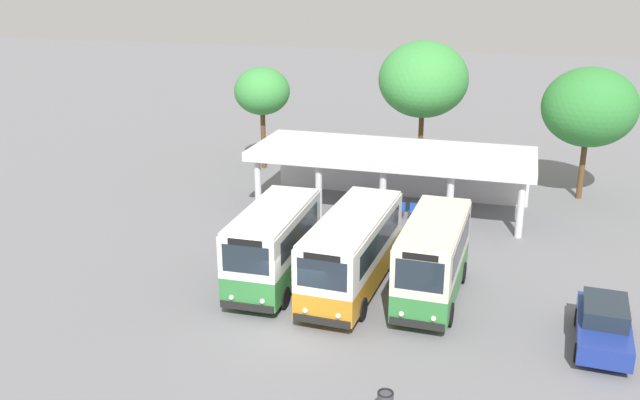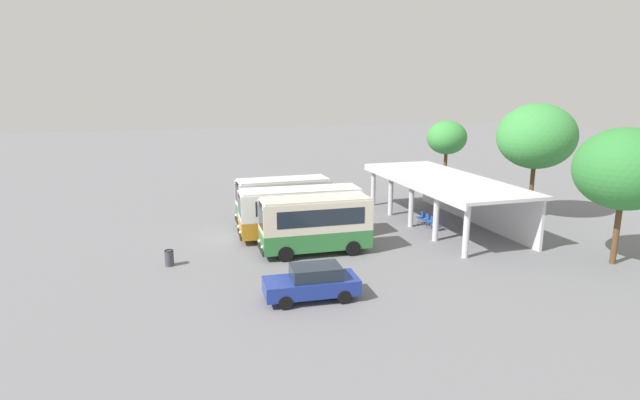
{
  "view_description": "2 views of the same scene",
  "coord_description": "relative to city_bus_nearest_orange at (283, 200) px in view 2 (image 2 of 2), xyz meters",
  "views": [
    {
      "loc": [
        7.47,
        -21.99,
        12.83
      ],
      "look_at": [
        -1.16,
        7.5,
        2.52
      ],
      "focal_mm": 39.41,
      "sensor_mm": 36.0,
      "label": 1
    },
    {
      "loc": [
        31.8,
        -3.95,
        9.6
      ],
      "look_at": [
        -1.12,
        5.88,
        1.87
      ],
      "focal_mm": 28.23,
      "sensor_mm": 36.0,
      "label": 2
    }
  ],
  "objects": [
    {
      "name": "waiting_chair_middle_seat",
      "position": [
        3.68,
        9.63,
        -1.33
      ],
      "size": [
        0.45,
        0.45,
        0.86
      ],
      "color": "slate",
      "rests_on": "ground"
    },
    {
      "name": "parked_car_flank",
      "position": [
        12.86,
        -1.5,
        -1.02
      ],
      "size": [
        2.02,
        4.43,
        1.62
      ],
      "color": "black",
      "rests_on": "ground"
    },
    {
      "name": "roadside_tree_behind_canopy",
      "position": [
        3.39,
        18.01,
        4.27
      ],
      "size": [
        5.54,
        5.54,
        8.49
      ],
      "color": "brown",
      "rests_on": "ground"
    },
    {
      "name": "litter_bin_apron",
      "position": [
        6.31,
        -7.82,
        -1.4
      ],
      "size": [
        0.49,
        0.49,
        0.9
      ],
      "color": "#3F3F47",
      "rests_on": "ground"
    },
    {
      "name": "roadside_tree_west_of_canopy",
      "position": [
        -6.78,
        16.76,
        3.24
      ],
      "size": [
        3.6,
        3.6,
        6.66
      ],
      "color": "brown",
      "rests_on": "ground"
    },
    {
      "name": "waiting_chair_fourth_seat",
      "position": [
        4.35,
        9.62,
        -1.33
      ],
      "size": [
        0.45,
        0.45,
        0.86
      ],
      "color": "slate",
      "rests_on": "ground"
    },
    {
      "name": "city_bus_middle_cream",
      "position": [
        6.55,
        0.45,
        0.0
      ],
      "size": [
        2.38,
        6.57,
        3.37
      ],
      "color": "black",
      "rests_on": "ground"
    },
    {
      "name": "waiting_chair_second_from_end",
      "position": [
        3.02,
        9.61,
        -1.33
      ],
      "size": [
        0.45,
        0.45,
        0.86
      ],
      "color": "slate",
      "rests_on": "ground"
    },
    {
      "name": "city_bus_second_in_row",
      "position": [
        3.28,
        0.4,
        -0.04
      ],
      "size": [
        2.69,
        8.0,
        3.27
      ],
      "color": "black",
      "rests_on": "ground"
    },
    {
      "name": "waiting_chair_end_by_column",
      "position": [
        2.35,
        9.62,
        -1.33
      ],
      "size": [
        0.45,
        0.45,
        0.86
      ],
      "color": "slate",
      "rests_on": "ground"
    },
    {
      "name": "terminal_canopy",
      "position": [
        2.9,
        11.45,
        0.78
      ],
      "size": [
        15.06,
        5.8,
        3.4
      ],
      "color": "silver",
      "rests_on": "ground"
    },
    {
      "name": "city_bus_nearest_orange",
      "position": [
        0.0,
        0.0,
        0.0
      ],
      "size": [
        2.48,
        6.6,
        3.36
      ],
      "color": "black",
      "rests_on": "ground"
    },
    {
      "name": "ground_plane",
      "position": [
        1.98,
        -3.43,
        -1.85
      ],
      "size": [
        180.0,
        180.0,
        0.0
      ],
      "primitive_type": "plane",
      "color": "slate"
    },
    {
      "name": "roadside_tree_east_of_canopy",
      "position": [
        13.0,
        15.84,
        3.47
      ],
      "size": [
        5.21,
        5.21,
        7.54
      ],
      "color": "brown",
      "rests_on": "ground"
    }
  ]
}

